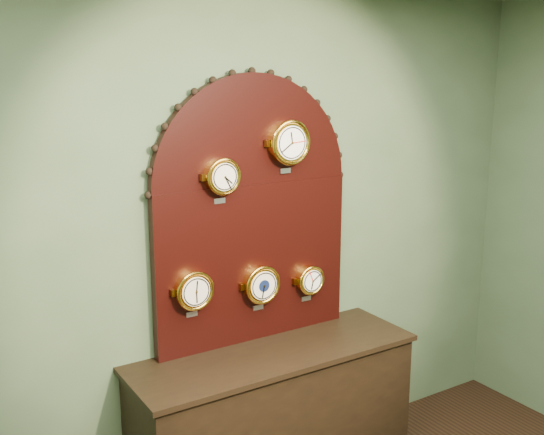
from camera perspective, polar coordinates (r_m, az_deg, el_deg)
wall_back at (r=3.70m, az=-2.07°, el=-1.99°), size 4.00×0.00×4.00m
shop_counter at (r=3.87m, az=0.17°, el=-17.36°), size 1.60×0.50×0.80m
display_board at (r=3.60m, az=-1.70°, el=1.31°), size 1.26×0.06×1.53m
roman_clock at (r=3.41m, az=-4.39°, el=3.61°), size 0.20×0.08×0.25m
arabic_clock at (r=3.60m, az=1.49°, el=6.57°), size 0.25×0.08×0.30m
hygrometer at (r=3.47m, az=-6.85°, el=-6.33°), size 0.21×0.08×0.27m
barometer at (r=3.67m, az=-0.96°, el=-5.86°), size 0.22×0.08×0.27m
tide_clock at (r=3.86m, az=3.29°, el=-5.45°), size 0.18×0.08×0.23m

